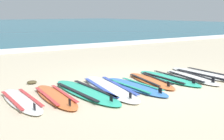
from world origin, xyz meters
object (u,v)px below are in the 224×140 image
surfboard_6 (168,78)px  surfboard_5 (151,81)px  surfboard_4 (135,86)px  surfboard_2 (85,92)px  surfboard_8 (208,75)px  surfboard_1 (55,96)px  surfboard_3 (109,88)px  surfboard_7 (191,77)px  surfboard_0 (21,100)px

surfboard_6 → surfboard_5: bearing=177.0°
surfboard_6 → surfboard_4: bearing=-170.0°
surfboard_2 → surfboard_8: bearing=-5.5°
surfboard_1 → surfboard_8: (4.14, -0.37, -0.00)m
surfboard_1 → surfboard_6: bearing=-0.9°
surfboard_3 → surfboard_6: (1.76, -0.02, 0.00)m
surfboard_1 → surfboard_6: size_ratio=0.95×
surfboard_1 → surfboard_4: (1.79, -0.26, -0.00)m
surfboard_2 → surfboard_3: size_ratio=0.93×
surfboard_1 → surfboard_5: size_ratio=1.02×
surfboard_6 → surfboard_7: same height
surfboard_3 → surfboard_8: size_ratio=1.03×
surfboard_2 → surfboard_7: same height
surfboard_0 → surfboard_7: size_ratio=0.96×
surfboard_0 → surfboard_1: 0.65m
surfboard_5 → surfboard_7: size_ratio=0.98×
surfboard_3 → surfboard_2: bearing=179.8°
surfboard_3 → surfboard_4: 0.59m
surfboard_3 → surfboard_5: bearing=0.5°
surfboard_1 → surfboard_6: (3.00, -0.05, -0.00)m
surfboard_3 → surfboard_7: same height
surfboard_5 → surfboard_3: bearing=-179.5°
surfboard_2 → surfboard_4: 1.16m
surfboard_1 → surfboard_2: same height
surfboard_1 → surfboard_5: (2.44, -0.02, 0.00)m
surfboard_1 → surfboard_7: 3.57m
surfboard_7 → surfboard_5: bearing=165.9°
surfboard_1 → surfboard_8: bearing=-5.0°
surfboard_4 → surfboard_6: bearing=10.0°
surfboard_5 → surfboard_8: size_ratio=0.78×
surfboard_2 → surfboard_7: bearing=-5.4°
surfboard_3 → surfboard_8: bearing=-6.6°
surfboard_2 → surfboard_8: same height
surfboard_2 → surfboard_3: same height
surfboard_2 → surfboard_6: 2.35m
surfboard_7 → surfboard_8: bearing=-6.3°
surfboard_6 → surfboard_8: (1.13, -0.32, -0.00)m
surfboard_0 → surfboard_7: 4.22m
surfboard_2 → surfboard_7: size_ratio=1.20×
surfboard_2 → surfboard_5: 1.79m
surfboard_4 → surfboard_5: 0.70m
surfboard_2 → surfboard_3: 0.59m
surfboard_2 → surfboard_4: same height
surfboard_2 → surfboard_3: bearing=-0.2°
surfboard_5 → surfboard_2: bearing=-179.7°
surfboard_1 → surfboard_8: size_ratio=0.80×
surfboard_4 → surfboard_5: bearing=20.4°
surfboard_0 → surfboard_1: (0.64, -0.09, -0.00)m
surfboard_6 → surfboard_2: bearing=179.5°
surfboard_8 → surfboard_0: bearing=174.6°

